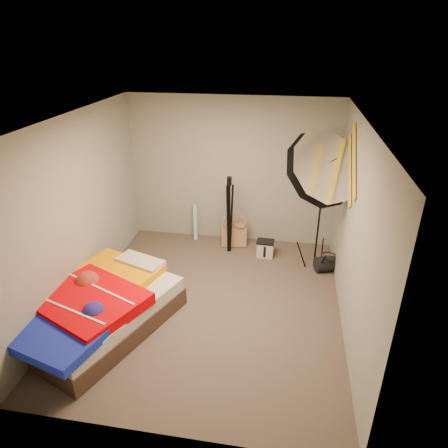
% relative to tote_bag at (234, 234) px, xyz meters
% --- Properties ---
extents(floor, '(4.00, 4.00, 0.00)m').
position_rel_tote_bag_xyz_m(floor, '(-0.09, -1.72, -0.22)').
color(floor, brown).
rests_on(floor, ground).
extents(ceiling, '(4.00, 4.00, 0.00)m').
position_rel_tote_bag_xyz_m(ceiling, '(-0.09, -1.72, 2.28)').
color(ceiling, silver).
rests_on(ceiling, wall_back).
extents(wall_back, '(3.50, 0.00, 3.50)m').
position_rel_tote_bag_xyz_m(wall_back, '(-0.09, 0.28, 1.03)').
color(wall_back, gray).
rests_on(wall_back, floor).
extents(wall_front, '(3.50, 0.00, 3.50)m').
position_rel_tote_bag_xyz_m(wall_front, '(-0.09, -3.72, 1.03)').
color(wall_front, gray).
rests_on(wall_front, floor).
extents(wall_left, '(0.00, 4.00, 4.00)m').
position_rel_tote_bag_xyz_m(wall_left, '(-1.84, -1.72, 1.03)').
color(wall_left, gray).
rests_on(wall_left, floor).
extents(wall_right, '(0.00, 4.00, 4.00)m').
position_rel_tote_bag_xyz_m(wall_right, '(1.66, -1.72, 1.03)').
color(wall_right, gray).
rests_on(wall_right, floor).
extents(tote_bag, '(0.45, 0.25, 0.44)m').
position_rel_tote_bag_xyz_m(tote_bag, '(0.00, 0.00, 0.00)').
color(tote_bag, tan).
rests_on(tote_bag, floor).
extents(wrapping_roll, '(0.11, 0.20, 0.65)m').
position_rel_tote_bag_xyz_m(wrapping_roll, '(-0.72, 0.14, 0.11)').
color(wrapping_roll, '#5C9CCF').
rests_on(wrapping_roll, floor).
extents(camera_case, '(0.27, 0.20, 0.26)m').
position_rel_tote_bag_xyz_m(camera_case, '(0.56, -0.29, -0.08)').
color(camera_case, beige).
rests_on(camera_case, floor).
extents(duffel_bag, '(0.45, 0.35, 0.24)m').
position_rel_tote_bag_xyz_m(duffel_bag, '(1.56, -0.57, -0.09)').
color(duffel_bag, black).
rests_on(duffel_bag, floor).
extents(wall_stripe_upper, '(0.02, 0.91, 0.78)m').
position_rel_tote_bag_xyz_m(wall_stripe_upper, '(1.64, -1.12, 1.73)').
color(wall_stripe_upper, gold).
rests_on(wall_stripe_upper, wall_right).
extents(wall_stripe_lower, '(0.02, 0.91, 0.78)m').
position_rel_tote_bag_xyz_m(wall_stripe_lower, '(1.64, -0.87, 1.53)').
color(wall_stripe_lower, gold).
rests_on(wall_stripe_lower, wall_right).
extents(bed, '(1.94, 2.35, 0.56)m').
position_rel_tote_bag_xyz_m(bed, '(-1.37, -2.38, 0.07)').
color(bed, '#463026').
rests_on(bed, floor).
extents(photo_umbrella, '(1.15, 1.31, 2.33)m').
position_rel_tote_bag_xyz_m(photo_umbrella, '(1.27, -0.70, 1.46)').
color(photo_umbrella, black).
rests_on(photo_umbrella, floor).
extents(camera_tripod, '(0.08, 0.08, 1.33)m').
position_rel_tote_bag_xyz_m(camera_tripod, '(-0.06, -0.21, 0.55)').
color(camera_tripod, black).
rests_on(camera_tripod, floor).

